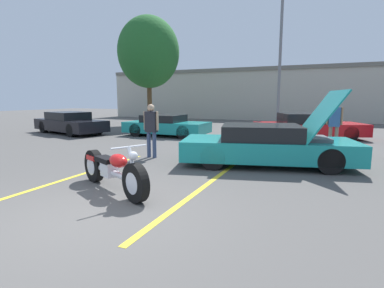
{
  "coord_description": "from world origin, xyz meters",
  "views": [
    {
      "loc": [
        3.22,
        -3.41,
        1.82
      ],
      "look_at": [
        0.55,
        2.77,
        0.8
      ],
      "focal_mm": 28.0,
      "sensor_mm": 36.0,
      "label": 1
    }
  ],
  "objects": [
    {
      "name": "parking_stripe_foreground",
      "position": [
        -2.06,
        1.97,
        0.0
      ],
      "size": [
        0.12,
        5.11,
        0.01
      ],
      "primitive_type": "cube",
      "color": "yellow",
      "rests_on": "ground"
    },
    {
      "name": "parked_car_mid_right_row",
      "position": [
        2.67,
        11.21,
        0.56
      ],
      "size": [
        5.11,
        3.6,
        1.16
      ],
      "rotation": [
        0.0,
        0.0,
        0.39
      ],
      "color": "red",
      "rests_on": "ground"
    },
    {
      "name": "light_pole",
      "position": [
        0.68,
        16.47,
        4.75
      ],
      "size": [
        1.21,
        0.28,
        8.73
      ],
      "color": "slate",
      "rests_on": "ground"
    },
    {
      "name": "far_building",
      "position": [
        0.0,
        23.79,
        2.34
      ],
      "size": [
        32.0,
        4.2,
        4.4
      ],
      "color": "#B2AD9E",
      "rests_on": "ground"
    },
    {
      "name": "spectator_by_show_car",
      "position": [
        3.63,
        8.14,
        1.05
      ],
      "size": [
        0.52,
        0.23,
        1.76
      ],
      "color": "gray",
      "rests_on": "ground"
    },
    {
      "name": "motorcycle",
      "position": [
        -0.53,
        1.27,
        0.42
      ],
      "size": [
        2.31,
        1.24,
        0.99
      ],
      "rotation": [
        0.0,
        0.0,
        -0.45
      ],
      "color": "black",
      "rests_on": "ground"
    },
    {
      "name": "spectator_far_lot",
      "position": [
        -1.59,
        4.53,
        0.98
      ],
      "size": [
        0.52,
        0.22,
        1.65
      ],
      "color": "#38476B",
      "rests_on": "ground"
    },
    {
      "name": "parking_stripe_middle",
      "position": [
        1.05,
        1.97,
        0.0
      ],
      "size": [
        0.12,
        5.11,
        0.01
      ],
      "primitive_type": "cube",
      "color": "yellow",
      "rests_on": "ground"
    },
    {
      "name": "tree_background",
      "position": [
        -7.71,
        14.47,
        4.88
      ],
      "size": [
        4.12,
        4.12,
        7.27
      ],
      "color": "brown",
      "rests_on": "ground"
    },
    {
      "name": "parked_car_mid_left_row",
      "position": [
        -3.79,
        9.6,
        0.51
      ],
      "size": [
        4.09,
        1.94,
        1.03
      ],
      "rotation": [
        0.0,
        0.0,
        0.02
      ],
      "color": "teal",
      "rests_on": "ground"
    },
    {
      "name": "ground_plane",
      "position": [
        0.0,
        0.0,
        0.0
      ],
      "size": [
        80.0,
        80.0,
        0.0
      ],
      "primitive_type": "plane",
      "color": "#514F4C"
    },
    {
      "name": "show_car_hood_open",
      "position": [
        1.91,
        4.88,
        0.56
      ],
      "size": [
        4.91,
        2.92,
        2.04
      ],
      "rotation": [
        0.0,
        0.0,
        0.25
      ],
      "color": "teal",
      "rests_on": "ground"
    },
    {
      "name": "parked_car_left_row",
      "position": [
        -8.93,
        8.45,
        0.55
      ],
      "size": [
        4.85,
        2.87,
        1.13
      ],
      "rotation": [
        0.0,
        0.0,
        -0.27
      ],
      "color": "black",
      "rests_on": "ground"
    }
  ]
}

